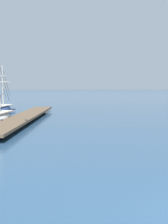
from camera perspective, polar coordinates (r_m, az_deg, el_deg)
floating_dock at (r=22.13m, az=-11.80°, el=-0.83°), size 3.23×17.78×0.53m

